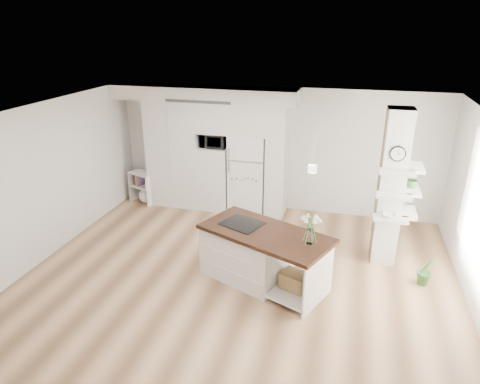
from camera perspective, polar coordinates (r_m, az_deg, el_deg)
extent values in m
cube|color=tan|center=(7.24, -0.07, -11.23)|extent=(7.00, 6.00, 0.01)
cube|color=white|center=(6.20, -0.08, 10.21)|extent=(7.00, 6.00, 0.04)
cube|color=silver|center=(9.37, 4.75, 5.62)|extent=(7.00, 0.04, 2.70)
cube|color=silver|center=(4.17, -11.41, -17.13)|extent=(7.00, 0.04, 2.70)
cube|color=silver|center=(8.18, -24.47, 1.27)|extent=(0.04, 6.00, 2.70)
cube|color=silver|center=(9.73, -8.53, 5.15)|extent=(1.20, 0.65, 2.40)
cube|color=silver|center=(9.56, -3.26, 1.97)|extent=(0.65, 0.65, 1.42)
cube|color=silver|center=(9.19, -3.44, 10.00)|extent=(0.65, 0.65, 0.65)
cube|color=silver|center=(8.99, 1.17, 9.77)|extent=(0.85, 0.65, 0.65)
cube|color=silver|center=(9.09, 4.96, 4.11)|extent=(0.40, 0.65, 2.40)
cube|color=silver|center=(9.16, -4.93, 12.94)|extent=(4.00, 0.70, 0.30)
cube|color=#262626|center=(8.86, -5.66, 11.90)|extent=(1.40, 0.04, 0.06)
cube|color=white|center=(9.32, 1.13, 2.55)|extent=(0.78, 0.66, 1.75)
cube|color=#B2B2B7|center=(8.89, 0.61, 4.07)|extent=(0.78, 0.01, 0.03)
cube|color=silver|center=(7.55, 19.52, 0.39)|extent=(0.40, 0.40, 2.70)
cube|color=#A5835C|center=(7.54, 17.94, 0.55)|extent=(0.02, 0.40, 2.70)
cube|color=#A5835C|center=(7.75, 19.44, 0.94)|extent=(0.40, 0.02, 2.70)
cylinder|color=black|center=(7.15, 20.28, 4.82)|extent=(0.25, 0.03, 0.25)
cylinder|color=white|center=(7.14, 20.29, 4.78)|extent=(0.21, 0.01, 0.21)
cylinder|color=white|center=(6.28, 15.48, 4.10)|extent=(0.12, 0.12, 0.10)
cube|color=silver|center=(7.07, 0.94, -8.06)|extent=(1.56, 1.31, 0.86)
cube|color=silver|center=(6.79, 7.62, -12.81)|extent=(1.00, 1.08, 0.04)
cube|color=silver|center=(6.48, 10.41, -11.47)|extent=(0.37, 0.81, 0.86)
cube|color=black|center=(6.66, 3.42, -5.56)|extent=(2.26, 1.69, 0.06)
cube|color=black|center=(6.89, 0.28, -4.22)|extent=(0.76, 0.71, 0.01)
cube|color=#A98551|center=(6.72, 7.31, -11.63)|extent=(0.49, 0.44, 0.25)
cylinder|color=white|center=(6.35, 9.30, -5.85)|extent=(0.12, 0.12, 0.22)
cube|color=silver|center=(10.39, -13.84, 0.95)|extent=(0.15, 0.34, 0.73)
cube|color=silver|center=(9.98, -11.63, 0.27)|extent=(0.15, 0.34, 0.73)
cube|color=silver|center=(10.06, -12.92, 2.47)|extent=(0.70, 0.54, 0.03)
cube|color=silver|center=(10.17, -12.77, 0.78)|extent=(0.67, 0.53, 0.03)
sphere|color=white|center=(10.19, -12.36, -0.46)|extent=(0.35, 0.35, 0.35)
imported|color=#357830|center=(7.53, 23.57, -9.60)|extent=(0.32, 0.28, 0.51)
imported|color=#357830|center=(8.92, 19.51, -3.94)|extent=(0.33, 0.33, 0.52)
imported|color=#2D2D2D|center=(9.26, -3.47, 6.88)|extent=(0.54, 0.37, 0.30)
imported|color=#357830|center=(7.63, 22.10, 1.64)|extent=(0.27, 0.23, 0.30)
imported|color=white|center=(7.41, 19.32, -2.94)|extent=(0.22, 0.22, 0.05)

